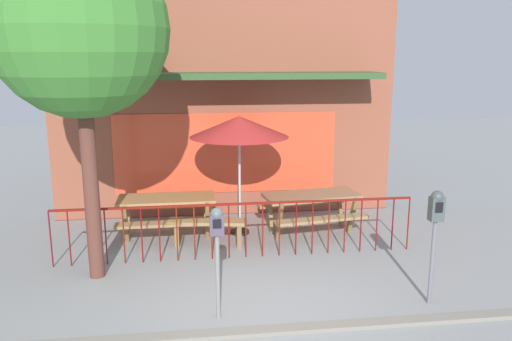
{
  "coord_description": "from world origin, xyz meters",
  "views": [
    {
      "loc": [
        -0.72,
        -6.01,
        3.36
      ],
      "look_at": [
        0.37,
        2.43,
        1.42
      ],
      "focal_mm": 35.45,
      "sensor_mm": 36.0,
      "label": 1
    }
  ],
  "objects_px": {
    "patio_bench": "(207,227)",
    "parking_meter_far": "(217,234)",
    "picnic_table_left": "(167,206)",
    "patio_umbrella": "(239,127)",
    "street_tree": "(79,30)",
    "parking_meter_near": "(436,217)",
    "picnic_table_right": "(311,202)"
  },
  "relations": [
    {
      "from": "parking_meter_near",
      "to": "street_tree",
      "type": "distance_m",
      "value": 5.54
    },
    {
      "from": "patio_umbrella",
      "to": "picnic_table_right",
      "type": "bearing_deg",
      "value": -5.21
    },
    {
      "from": "patio_bench",
      "to": "parking_meter_far",
      "type": "height_order",
      "value": "parking_meter_far"
    },
    {
      "from": "patio_umbrella",
      "to": "parking_meter_far",
      "type": "xyz_separation_m",
      "value": [
        -0.6,
        -3.2,
        -0.9
      ]
    },
    {
      "from": "picnic_table_right",
      "to": "patio_bench",
      "type": "relative_size",
      "value": 1.38
    },
    {
      "from": "picnic_table_left",
      "to": "patio_umbrella",
      "type": "bearing_deg",
      "value": 0.25
    },
    {
      "from": "patio_bench",
      "to": "parking_meter_far",
      "type": "distance_m",
      "value": 2.75
    },
    {
      "from": "patio_bench",
      "to": "parking_meter_far",
      "type": "relative_size",
      "value": 0.95
    },
    {
      "from": "picnic_table_left",
      "to": "picnic_table_right",
      "type": "relative_size",
      "value": 0.92
    },
    {
      "from": "picnic_table_right",
      "to": "picnic_table_left",
      "type": "bearing_deg",
      "value": 177.52
    },
    {
      "from": "patio_bench",
      "to": "parking_meter_far",
      "type": "bearing_deg",
      "value": -89.03
    },
    {
      "from": "picnic_table_left",
      "to": "picnic_table_right",
      "type": "distance_m",
      "value": 2.75
    },
    {
      "from": "patio_umbrella",
      "to": "patio_bench",
      "type": "bearing_deg",
      "value": -138.52
    },
    {
      "from": "picnic_table_left",
      "to": "parking_meter_far",
      "type": "bearing_deg",
      "value": -76.27
    },
    {
      "from": "picnic_table_left",
      "to": "street_tree",
      "type": "height_order",
      "value": "street_tree"
    },
    {
      "from": "picnic_table_left",
      "to": "patio_bench",
      "type": "bearing_deg",
      "value": -37.33
    },
    {
      "from": "picnic_table_left",
      "to": "patio_umbrella",
      "type": "distance_m",
      "value": 2.0
    },
    {
      "from": "parking_meter_near",
      "to": "parking_meter_far",
      "type": "xyz_separation_m",
      "value": [
        -2.93,
        -0.04,
        -0.08
      ]
    },
    {
      "from": "picnic_table_right",
      "to": "patio_bench",
      "type": "bearing_deg",
      "value": -167.59
    },
    {
      "from": "street_tree",
      "to": "picnic_table_right",
      "type": "bearing_deg",
      "value": 22.25
    },
    {
      "from": "patio_umbrella",
      "to": "street_tree",
      "type": "height_order",
      "value": "street_tree"
    },
    {
      "from": "parking_meter_far",
      "to": "street_tree",
      "type": "xyz_separation_m",
      "value": [
        -1.8,
        1.53,
        2.54
      ]
    },
    {
      "from": "picnic_table_right",
      "to": "street_tree",
      "type": "relative_size",
      "value": 0.4
    },
    {
      "from": "patio_umbrella",
      "to": "patio_bench",
      "type": "height_order",
      "value": "patio_umbrella"
    },
    {
      "from": "picnic_table_right",
      "to": "parking_meter_near",
      "type": "distance_m",
      "value": 3.25
    },
    {
      "from": "picnic_table_right",
      "to": "parking_meter_near",
      "type": "height_order",
      "value": "parking_meter_near"
    },
    {
      "from": "picnic_table_right",
      "to": "parking_meter_near",
      "type": "bearing_deg",
      "value": -72.39
    },
    {
      "from": "picnic_table_right",
      "to": "parking_meter_near",
      "type": "relative_size",
      "value": 1.22
    },
    {
      "from": "picnic_table_left",
      "to": "parking_meter_near",
      "type": "xyz_separation_m",
      "value": [
        3.71,
        -3.16,
        0.64
      ]
    },
    {
      "from": "patio_bench",
      "to": "street_tree",
      "type": "height_order",
      "value": "street_tree"
    },
    {
      "from": "picnic_table_left",
      "to": "street_tree",
      "type": "bearing_deg",
      "value": -121.59
    },
    {
      "from": "patio_umbrella",
      "to": "parking_meter_far",
      "type": "bearing_deg",
      "value": -100.57
    }
  ]
}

